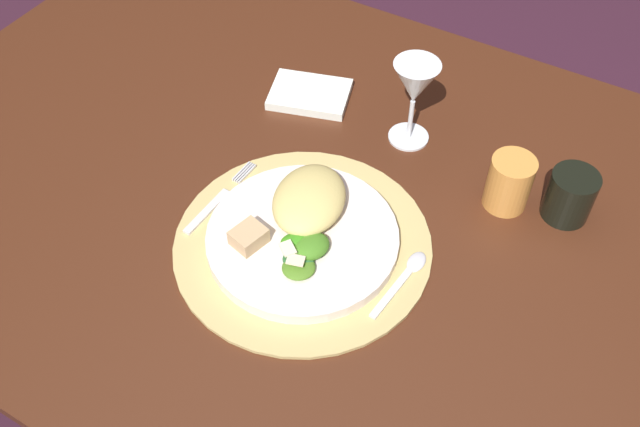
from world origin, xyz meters
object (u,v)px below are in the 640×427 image
at_px(napkin, 310,94).
at_px(spoon, 407,274).
at_px(wine_glass, 415,86).
at_px(dining_table, 320,244).
at_px(amber_tumbler, 509,183).
at_px(dinner_plate, 303,238).
at_px(dark_tumbler, 570,196).
at_px(fork, 217,201).

bearing_deg(napkin, spoon, -40.07).
height_order(napkin, wine_glass, wine_glass).
distance_m(dining_table, amber_tumbler, 0.32).
height_order(dinner_plate, spoon, dinner_plate).
distance_m(wine_glass, dark_tumbler, 0.28).
bearing_deg(fork, dining_table, 35.12).
distance_m(dinner_plate, wine_glass, 0.30).
distance_m(fork, amber_tumbler, 0.44).
bearing_deg(spoon, amber_tumbler, 71.50).
height_order(amber_tumbler, dark_tumbler, amber_tumbler).
bearing_deg(dinner_plate, amber_tumbler, 45.36).
distance_m(napkin, wine_glass, 0.22).
height_order(dining_table, amber_tumbler, amber_tumbler).
bearing_deg(amber_tumbler, dinner_plate, -134.64).
bearing_deg(spoon, fork, -176.09).
height_order(dining_table, dark_tumbler, dark_tumbler).
relative_size(spoon, dark_tumbler, 1.68).
distance_m(spoon, amber_tumbler, 0.22).
relative_size(dinner_plate, napkin, 2.05).
bearing_deg(amber_tumbler, napkin, 170.83).
distance_m(dinner_plate, spoon, 0.16).
height_order(napkin, dark_tumbler, dark_tumbler).
bearing_deg(fork, napkin, 91.02).
bearing_deg(dining_table, napkin, 124.35).
distance_m(fork, wine_glass, 0.35).
height_order(dinner_plate, fork, dinner_plate).
bearing_deg(napkin, amber_tumbler, -9.17).
distance_m(dining_table, fork, 0.20).
bearing_deg(dining_table, wine_glass, 72.40).
height_order(dining_table, napkin, napkin).
bearing_deg(wine_glass, dinner_plate, -97.11).
bearing_deg(wine_glass, napkin, 178.46).
xyz_separation_m(spoon, dark_tumbler, (0.15, 0.23, 0.03)).
height_order(fork, dark_tumbler, dark_tumbler).
relative_size(dinner_plate, fork, 1.66).
height_order(dining_table, fork, fork).
bearing_deg(dinner_plate, dark_tumbler, 38.96).
bearing_deg(fork, dark_tumbler, 28.15).
xyz_separation_m(wine_glass, amber_tumbler, (0.19, -0.06, -0.06)).
bearing_deg(wine_glass, fork, -123.94).
xyz_separation_m(fork, amber_tumbler, (0.37, 0.22, 0.03)).
bearing_deg(fork, dinner_plate, -1.03).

